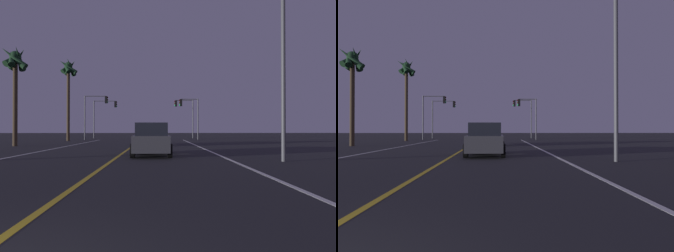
% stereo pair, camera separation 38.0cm
% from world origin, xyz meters
% --- Properties ---
extents(lane_edge_right, '(0.16, 41.92, 0.01)m').
position_xyz_m(lane_edge_right, '(5.24, 14.96, 0.00)').
color(lane_edge_right, silver).
rests_on(lane_edge_right, ground).
extents(lane_edge_left, '(0.16, 41.92, 0.01)m').
position_xyz_m(lane_edge_left, '(-5.24, 14.96, 0.00)').
color(lane_edge_left, silver).
rests_on(lane_edge_left, ground).
extents(lane_center_divider, '(0.16, 41.92, 0.01)m').
position_xyz_m(lane_center_divider, '(0.00, 14.96, 0.00)').
color(lane_center_divider, gold).
rests_on(lane_center_divider, ground).
extents(car_lead_same_lane, '(2.02, 4.30, 1.70)m').
position_xyz_m(car_lead_same_lane, '(1.69, 13.88, 0.82)').
color(car_lead_same_lane, black).
rests_on(car_lead_same_lane, ground).
extents(car_ahead_far, '(2.02, 4.30, 1.70)m').
position_xyz_m(car_ahead_far, '(1.66, 23.39, 0.82)').
color(car_ahead_far, black).
rests_on(car_ahead_far, ground).
extents(traffic_light_near_right, '(2.50, 0.36, 5.24)m').
position_xyz_m(traffic_light_near_right, '(6.03, 36.42, 3.87)').
color(traffic_light_near_right, '#4C4C51').
rests_on(traffic_light_near_right, ground).
extents(traffic_light_near_left, '(3.01, 0.36, 5.58)m').
position_xyz_m(traffic_light_near_left, '(-5.80, 36.42, 4.13)').
color(traffic_light_near_left, '#4C4C51').
rests_on(traffic_light_near_left, ground).
extents(traffic_light_far_right, '(2.79, 0.36, 5.62)m').
position_xyz_m(traffic_light_far_right, '(5.92, 41.92, 4.14)').
color(traffic_light_far_right, '#4C4C51').
rests_on(traffic_light_far_right, ground).
extents(traffic_light_far_left, '(3.42, 0.36, 5.47)m').
position_xyz_m(traffic_light_far_left, '(-5.58, 41.92, 4.08)').
color(traffic_light_far_left, '#4C4C51').
rests_on(traffic_light_far_left, ground).
extents(street_lamp_right_near, '(2.34, 0.44, 8.24)m').
position_xyz_m(street_lamp_right_near, '(6.84, 10.72, 5.22)').
color(street_lamp_right_near, '#4C4C51').
rests_on(street_lamp_right_near, ground).
extents(palm_tree_left_mid, '(2.20, 2.08, 8.04)m').
position_xyz_m(palm_tree_left_mid, '(-9.49, 22.70, 6.42)').
color(palm_tree_left_mid, '#473826').
rests_on(palm_tree_left_mid, ground).
extents(palm_tree_left_far, '(2.21, 2.02, 9.55)m').
position_xyz_m(palm_tree_left_far, '(-8.30, 33.17, 7.60)').
color(palm_tree_left_far, '#473826').
rests_on(palm_tree_left_far, ground).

